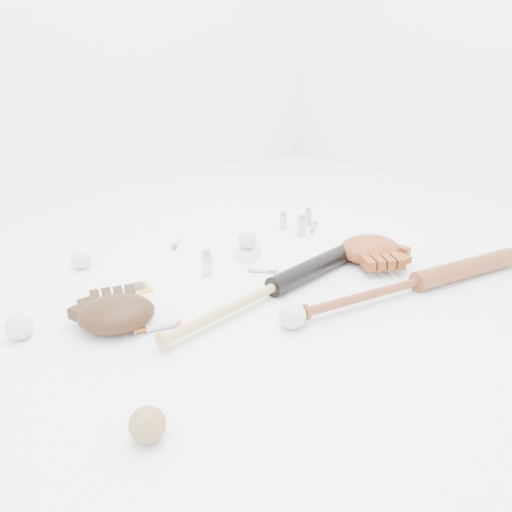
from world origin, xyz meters
TOP-DOWN VIEW (x-y plane):
  - bat_dark at (-0.04, -0.11)m, footprint 0.88×0.19m
  - bat_wood at (0.33, -0.35)m, footprint 0.87×0.21m
  - glove_dark at (-0.48, 0.01)m, footprint 0.30×0.30m
  - glove_tan at (0.39, -0.10)m, footprint 0.34×0.34m
  - trading_card at (-0.34, 0.19)m, footprint 0.07×0.09m
  - pedestal at (0.07, 0.17)m, footprint 0.09×0.09m
  - baseball_on_pedestal at (0.07, 0.17)m, footprint 0.07×0.07m
  - baseball_left at (-0.70, 0.11)m, footprint 0.07×0.07m
  - baseball_upper at (-0.42, 0.45)m, footprint 0.07×0.07m
  - baseball_mid at (-0.12, -0.27)m, footprint 0.07×0.07m
  - baseball_aged at (-0.61, -0.41)m, footprint 0.07×0.07m
  - syringe_0 at (-0.40, -0.07)m, footprint 0.17×0.07m
  - syringe_1 at (0.03, 0.06)m, footprint 0.11×0.11m
  - syringe_2 at (-0.06, 0.45)m, footprint 0.11×0.12m
  - syringe_3 at (0.37, -0.34)m, footprint 0.12×0.14m
  - syringe_4 at (0.46, 0.25)m, footprint 0.13×0.11m
  - vial_0 at (0.38, 0.34)m, footprint 0.03×0.03m
  - vial_1 at (0.48, 0.31)m, footprint 0.03×0.03m
  - vial_2 at (-0.11, 0.15)m, footprint 0.03×0.03m
  - vial_3 at (0.38, 0.23)m, footprint 0.04×0.04m

SIDE VIEW (x-z plane):
  - trading_card at x=-0.34m, z-range 0.00..0.00m
  - syringe_1 at x=0.03m, z-range 0.00..0.02m
  - syringe_2 at x=-0.06m, z-range 0.00..0.02m
  - syringe_4 at x=0.46m, z-range 0.00..0.02m
  - syringe_3 at x=0.37m, z-range 0.00..0.02m
  - syringe_0 at x=-0.40m, z-range 0.00..0.02m
  - pedestal at x=0.07m, z-range 0.00..0.04m
  - bat_wood at x=0.33m, z-range 0.00..0.06m
  - bat_dark at x=-0.04m, z-range 0.00..0.06m
  - baseball_upper at x=-0.42m, z-range 0.00..0.07m
  - baseball_left at x=-0.70m, z-range 0.00..0.07m
  - baseball_aged at x=-0.61m, z-range 0.00..0.07m
  - vial_0 at x=0.38m, z-range 0.00..0.07m
  - baseball_mid at x=-0.12m, z-range 0.00..0.07m
  - vial_1 at x=0.48m, z-range 0.00..0.07m
  - vial_3 at x=0.38m, z-range 0.00..0.08m
  - vial_2 at x=-0.11m, z-range 0.00..0.08m
  - glove_dark at x=-0.48m, z-range 0.00..0.09m
  - glove_tan at x=0.39m, z-range 0.00..0.09m
  - baseball_on_pedestal at x=0.07m, z-range 0.04..0.11m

